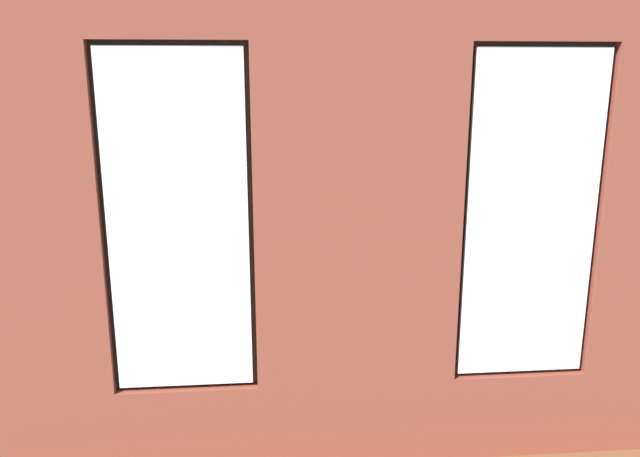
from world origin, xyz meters
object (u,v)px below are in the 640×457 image
coffee_table (303,289)px  candle_jar (313,282)px  potted_plant_corner_near_left (484,232)px  remote_black (287,281)px  potted_plant_between_couches (481,303)px  tv_flatscreen (48,260)px  potted_plant_by_left_couch (465,264)px  couch_by_window (311,370)px  table_plant_small (336,267)px  remote_gray (303,283)px  papasan_chair (229,243)px  couch_left (555,309)px  cup_ceramic (266,285)px  potted_plant_foreground_right (134,225)px  potted_plant_near_tv (85,339)px  potted_plant_mid_room_small (368,259)px  media_console (55,322)px

coffee_table → candle_jar: bearing=132.2°
potted_plant_corner_near_left → candle_jar: bearing=36.7°
remote_black → potted_plant_between_couches: bearing=36.2°
tv_flatscreen → potted_plant_by_left_couch: (-4.29, -1.28, -0.56)m
candle_jar → remote_black: size_ratio=0.67×
remote_black → tv_flatscreen: size_ratio=0.19×
couch_by_window → table_plant_small: (-0.40, -1.89, 0.22)m
coffee_table → candle_jar: size_ratio=11.26×
remote_gray → tv_flatscreen: bearing=162.6°
papasan_chair → potted_plant_by_left_couch: size_ratio=2.15×
remote_gray → papasan_chair: size_ratio=0.16×
remote_gray → couch_left: bearing=-46.5°
couch_left → potted_plant_by_left_couch: (0.40, -1.49, -0.00)m
cup_ceramic → potted_plant_corner_near_left: 3.41m
couch_left → cup_ceramic: 2.81m
candle_jar → potted_plant_foreground_right: size_ratio=0.09×
cup_ceramic → potted_plant_near_tv: potted_plant_near_tv is taller
couch_by_window → potted_plant_corner_near_left: 4.31m
coffee_table → potted_plant_by_left_couch: bearing=-158.5°
potted_plant_by_left_couch → potted_plant_foreground_right: (3.98, -0.88, 0.36)m
couch_left → tv_flatscreen: tv_flatscreen is taller
remote_gray → remote_black: bearing=121.4°
candle_jar → potted_plant_mid_room_small: size_ratio=0.21×
table_plant_small → potted_plant_mid_room_small: (-0.48, -0.78, -0.17)m
cup_ceramic → potted_plant_corner_near_left: size_ratio=0.12×
candle_jar → potted_plant_between_couches: size_ratio=0.08×
candle_jar → remote_black: candle_jar is taller
cup_ceramic → tv_flatscreen: bearing=11.6°
candle_jar → table_plant_small: size_ratio=0.44×
remote_gray → potted_plant_corner_near_left: (-2.51, -1.70, 0.05)m
couch_by_window → potted_plant_near_tv: 1.77m
candle_jar → potted_plant_near_tv: 2.32m
papasan_chair → potted_plant_corner_near_left: (-3.35, -0.14, 0.03)m
coffee_table → potted_plant_mid_room_small: bearing=-132.5°
coffee_table → media_console: bearing=12.3°
remote_gray → tv_flatscreen: size_ratio=0.19×
remote_gray → potted_plant_by_left_couch: bearing=-8.1°
couch_left → potted_plant_mid_room_small: 2.23m
couch_left → candle_jar: couch_left is taller
table_plant_small → potted_plant_by_left_couch: (-1.61, -0.65, -0.22)m
remote_gray → potted_plant_corner_near_left: bearing=4.4°
coffee_table → media_console: size_ratio=1.23×
remote_black → papasan_chair: papasan_chair is taller
couch_left → coffee_table: (2.36, -0.72, 0.02)m
remote_black → potted_plant_by_left_couch: 2.23m
potted_plant_corner_near_left → potted_plant_mid_room_small: 1.87m
candle_jar → papasan_chair: size_ratio=0.11×
remote_black → potted_plant_mid_room_small: bearing=127.3°
coffee_table → remote_gray: size_ratio=7.49×
couch_left → potted_plant_near_tv: size_ratio=2.65×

